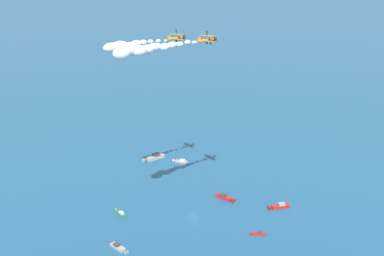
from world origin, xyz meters
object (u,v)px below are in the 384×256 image
object	(u,v)px
motorboat_far_port	(120,248)
motorboat_outer_ring_b	(120,213)
motorboat_offshore	(180,161)
wingwalker_wingman	(207,32)
motorboat_trailing	(277,206)
biplane_lead	(177,38)
motorboat_inshore	(257,233)
motorboat_near_centre	(152,158)
motorboat_mid_cluster	(226,198)
wingwalker_lead	(176,31)
biplane_wingman	(207,40)

from	to	relation	value
motorboat_far_port	motorboat_outer_ring_b	size ratio (longest dim) A/B	1.25
motorboat_offshore	wingwalker_wingman	size ratio (longest dim) A/B	4.00
motorboat_trailing	biplane_lead	xyz separation A→B (m)	(10.77, -36.42, 64.19)
motorboat_trailing	motorboat_inshore	bearing A→B (deg)	-9.30
motorboat_inshore	motorboat_near_centre	bearing A→B (deg)	-127.20
motorboat_mid_cluster	wingwalker_wingman	size ratio (longest dim) A/B	4.89
motorboat_inshore	wingwalker_wingman	world-z (taller)	wingwalker_wingman
motorboat_inshore	motorboat_trailing	world-z (taller)	motorboat_trailing
motorboat_offshore	biplane_lead	distance (m)	75.46
motorboat_far_port	motorboat_inshore	distance (m)	47.35
motorboat_far_port	motorboat_trailing	bearing A→B (deg)	135.44
motorboat_far_port	motorboat_offshore	bearing A→B (deg)	-175.08
motorboat_far_port	motorboat_mid_cluster	distance (m)	50.59
motorboat_trailing	wingwalker_wingman	bearing A→B (deg)	-42.82
motorboat_outer_ring_b	wingwalker_lead	bearing A→B (deg)	126.69
motorboat_inshore	biplane_wingman	xyz separation A→B (m)	(2.80, -18.02, 66.99)
motorboat_outer_ring_b	biplane_wingman	bearing A→B (deg)	91.38
biplane_lead	wingwalker_wingman	size ratio (longest dim) A/B	3.91
motorboat_trailing	biplane_wingman	distance (m)	73.90
motorboat_offshore	motorboat_outer_ring_b	xyz separation A→B (m)	(50.45, -4.55, -0.06)
motorboat_far_port	wingwalker_lead	distance (m)	75.06
motorboat_mid_cluster	wingwalker_lead	bearing A→B (deg)	-57.25
wingwalker_lead	motorboat_near_centre	bearing A→B (deg)	-143.07
motorboat_far_port	motorboat_near_centre	bearing A→B (deg)	-164.56
motorboat_trailing	motorboat_far_port	bearing A→B (deg)	-44.56
motorboat_outer_ring_b	wingwalker_lead	xyz separation A→B (m)	(-13.54, 18.17, 66.53)
biplane_wingman	motorboat_inshore	bearing A→B (deg)	98.84
motorboat_outer_ring_b	motorboat_near_centre	bearing A→B (deg)	-170.10
motorboat_far_port	biplane_lead	bearing A→B (deg)	167.30
motorboat_outer_ring_b	wingwalker_wingman	xyz separation A→B (m)	(-0.93, 33.20, 69.11)
biplane_lead	motorboat_trailing	bearing A→B (deg)	106.47
motorboat_offshore	wingwalker_lead	distance (m)	77.24
motorboat_near_centre	wingwalker_wingman	bearing A→B (deg)	40.92
motorboat_trailing	wingwalker_lead	size ratio (longest dim) A/B	4.63
motorboat_outer_ring_b	motorboat_far_port	bearing A→B (deg)	27.41
motorboat_near_centre	motorboat_mid_cluster	size ratio (longest dim) A/B	1.24
motorboat_trailing	wingwalker_lead	xyz separation A→B (m)	(10.65, -36.58, 66.37)
motorboat_mid_cluster	motorboat_outer_ring_b	xyz separation A→B (m)	(24.05, -34.51, -0.17)
biplane_wingman	motorboat_mid_cluster	bearing A→B (deg)	177.19
motorboat_outer_ring_b	wingwalker_lead	distance (m)	70.29
motorboat_near_centre	motorboat_mid_cluster	distance (m)	49.84
motorboat_offshore	biplane_lead	xyz separation A→B (m)	(37.03, 13.78, 64.29)
wingwalker_wingman	motorboat_far_port	bearing A→B (deg)	-46.32
motorboat_near_centre	motorboat_offshore	xyz separation A→B (m)	(-1.34, 13.12, -0.32)
motorboat_offshore	motorboat_trailing	bearing A→B (deg)	62.38
motorboat_trailing	biplane_wingman	size ratio (longest dim) A/B	1.18
biplane_lead	motorboat_near_centre	bearing A→B (deg)	-142.99
wingwalker_lead	biplane_lead	bearing A→B (deg)	53.85
motorboat_trailing	biplane_wingman	bearing A→B (deg)	-42.45
motorboat_outer_ring_b	wingwalker_wingman	bearing A→B (deg)	91.60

